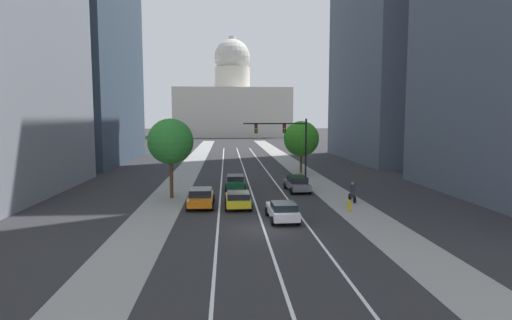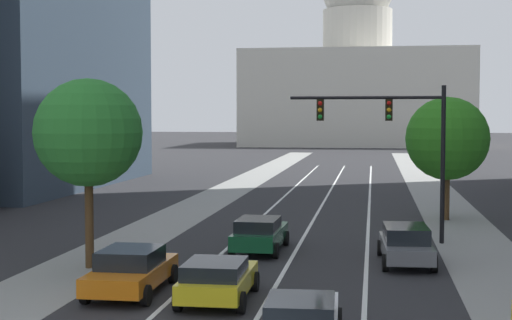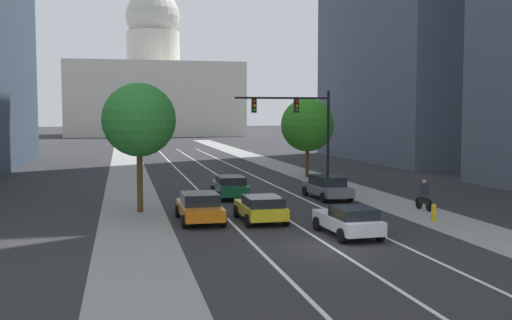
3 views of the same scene
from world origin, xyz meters
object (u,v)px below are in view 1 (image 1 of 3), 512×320
Objects in this scene: street_tree_near_left at (171,142)px; street_tree_mid_right at (301,139)px; car_green at (236,181)px; car_yellow at (238,199)px; fire_hydrant at (349,205)px; car_orange at (201,197)px; car_white at (283,210)px; car_gray at (297,183)px; cyclist at (352,192)px; traffic_signal_mast at (287,138)px; capitol_building at (233,106)px.

street_tree_near_left reaches higher than street_tree_mid_right.
car_green is 14.49m from street_tree_mid_right.
car_yellow is 8.64m from fire_hydrant.
car_orange is at bearing -52.44° from street_tree_near_left.
car_gray is (2.96, 11.30, 0.06)m from car_white.
car_orange is 12.69m from cyclist.
car_white is at bearing -99.35° from traffic_signal_mast.
car_gray is at bearing -87.85° from capitol_building.
cyclist is at bearing -86.63° from street_tree_mid_right.
traffic_signal_mast is 7.71× the size of fire_hydrant.
car_gray is 6.17m from car_green.
car_green is at bearing 128.66° from fire_hydrant.
capitol_building reaches higher than car_orange.
street_tree_mid_right is at bearing 89.51° from fire_hydrant.
car_gray is at bearing 12.68° from street_tree_near_left.
car_green is 0.69× the size of street_tree_mid_right.
car_yellow is (-1.48, -125.53, -10.79)m from capitol_building.
cyclist is (8.22, -124.04, -10.65)m from capitol_building.
fire_hydrant is 0.53× the size of cyclist.
capitol_building is 5.92× the size of street_tree_near_left.
car_green is 7.74m from traffic_signal_mast.
street_tree_mid_right is at bearing -36.80° from car_green.
street_tree_near_left is (-5.77, 4.38, 4.32)m from car_yellow.
car_gray is 0.70× the size of street_tree_mid_right.
car_yellow is at bearing 94.31° from cyclist.
traffic_signal_mast is at bearing 16.79° from cyclist.
car_white is 2.49× the size of cyclist.
car_orange is 8.53m from car_green.
car_orange is at bearing 75.52° from car_yellow.
car_green is at bearing -20.58° from car_orange.
car_white is 25.00m from street_tree_mid_right.
fire_hydrant is 0.14× the size of street_tree_mid_right.
street_tree_near_left is (-15.47, 2.89, 4.19)m from cyclist.
street_tree_near_left is at bearing 52.14° from car_yellow.
street_tree_mid_right is (7.15, -105.75, -7.07)m from capitol_building.
car_gray is 9.20m from fire_hydrant.
car_gray reaches higher than fire_hydrant.
car_orange is 5.11× the size of fire_hydrant.
traffic_signal_mast is at bearing -25.95° from car_yellow.
car_green reaches higher than car_yellow.
street_tree_near_left reaches higher than cyclist.
cyclist is at bearing -10.57° from street_tree_near_left.
street_tree_mid_right is at bearing -1.06° from cyclist.
car_gray reaches higher than car_orange.
fire_hydrant is at bearing -78.51° from traffic_signal_mast.
capitol_building is at bearing 93.13° from fire_hydrant.
capitol_building reaches higher than car_green.
car_yellow is 4.58× the size of fire_hydrant.
fire_hydrant is at bearing -102.91° from car_orange.
car_yellow is at bearing 136.94° from car_gray.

